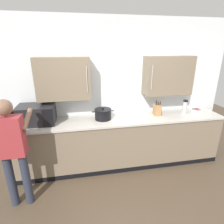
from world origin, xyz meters
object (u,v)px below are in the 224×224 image
Objects in this scene: microwave_oven at (34,115)px; fruit_bowl at (196,111)px; knife_block at (157,110)px; person_figure at (12,146)px; thermos_flask at (185,107)px; stock_pot at (103,114)px.

microwave_oven is 3.95× the size of fruit_bowl.
knife_block is 0.19× the size of person_figure.
stock_pot is (-1.56, 0.03, -0.05)m from thermos_flask.
person_figure is at bearing -102.37° from microwave_oven.
fruit_bowl is at bearing -1.92° from knife_block.
knife_block is (-0.53, 0.05, -0.04)m from thermos_flask.
microwave_oven is at bearing 77.63° from person_figure.
person_figure is (-3.13, -0.70, -0.05)m from fruit_bowl.
fruit_bowl is 0.13× the size of person_figure.
knife_block is at bearing 0.87° from stock_pot.
microwave_oven is 2.98m from fruit_bowl.
microwave_oven is at bearing 179.19° from thermos_flask.
microwave_oven reaches higher than thermos_flask.
stock_pot reaches higher than fruit_bowl.
fruit_bowl is (2.97, -0.02, -0.11)m from microwave_oven.
stock_pot is (1.14, -0.00, -0.06)m from microwave_oven.
fruit_bowl is (0.27, 0.02, -0.10)m from thermos_flask.
thermos_flask is 1.56m from stock_pot.
fruit_bowl is at bearing -0.36° from stock_pot.
stock_pot is 1.86× the size of fruit_bowl.
person_figure reaches higher than knife_block.
knife_block is at bearing 174.70° from thermos_flask.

